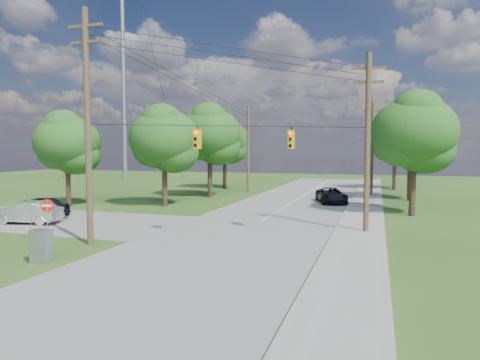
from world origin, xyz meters
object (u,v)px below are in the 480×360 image
(car_cross_silver, at_px, (27,213))
(pole_ne, at_px, (367,140))
(car_main_north, at_px, (331,195))
(do_not_enter_sign, at_px, (47,210))
(pole_north_e, at_px, (372,148))
(control_cabinet, at_px, (42,246))
(pole_sw, at_px, (88,124))
(pole_north_w, at_px, (248,148))
(car_cross_dark, at_px, (40,207))

(car_cross_silver, bearing_deg, pole_ne, 89.93)
(car_main_north, distance_m, do_not_enter_sign, 24.75)
(pole_ne, height_order, pole_north_e, pole_ne)
(control_cabinet, distance_m, do_not_enter_sign, 5.67)
(pole_sw, xyz_separation_m, car_cross_silver, (-7.92, 3.93, -5.46))
(do_not_enter_sign, bearing_deg, control_cabinet, -71.28)
(car_cross_silver, bearing_deg, car_main_north, 124.35)
(pole_north_e, relative_size, control_cabinet, 6.84)
(pole_sw, bearing_deg, do_not_enter_sign, 169.57)
(car_cross_silver, xyz_separation_m, control_cabinet, (8.25, -7.66, -0.03))
(pole_ne, xyz_separation_m, pole_north_w, (-13.90, 22.00, -0.34))
(pole_sw, relative_size, pole_ne, 1.14)
(car_cross_dark, distance_m, car_cross_silver, 2.58)
(pole_ne, bearing_deg, car_cross_silver, -170.29)
(car_cross_silver, height_order, do_not_enter_sign, do_not_enter_sign)
(pole_north_e, bearing_deg, pole_north_w, 180.00)
(pole_north_e, relative_size, pole_north_w, 1.00)
(car_cross_silver, distance_m, do_not_enter_sign, 5.81)
(pole_north_e, distance_m, car_cross_silver, 33.72)
(pole_north_w, height_order, car_main_north, pole_north_w)
(pole_north_w, bearing_deg, car_main_north, -37.91)
(car_cross_silver, bearing_deg, do_not_enter_sign, 44.72)
(pole_ne, xyz_separation_m, car_cross_dark, (-22.54, -1.34, -4.67))
(pole_ne, height_order, pole_north_w, pole_ne)
(pole_north_e, distance_m, pole_north_w, 13.90)
(pole_sw, relative_size, pole_north_e, 1.20)
(do_not_enter_sign, bearing_deg, pole_north_e, 39.14)
(pole_ne, bearing_deg, pole_sw, -150.62)
(pole_ne, height_order, control_cabinet, pole_ne)
(pole_north_w, bearing_deg, car_cross_silver, -106.34)
(pole_sw, relative_size, car_cross_dark, 2.67)
(pole_sw, relative_size, car_main_north, 2.39)
(pole_north_e, distance_m, control_cabinet, 36.10)
(pole_ne, xyz_separation_m, control_cabinet, (-13.18, -11.32, -4.74))
(pole_north_w, height_order, control_cabinet, pole_north_w)
(car_cross_dark, bearing_deg, car_main_north, 134.84)
(pole_north_w, distance_m, car_cross_silver, 27.10)
(pole_north_e, xyz_separation_m, car_cross_dark, (-22.54, -23.34, -4.33))
(pole_ne, bearing_deg, pole_north_w, 122.29)
(car_main_north, xyz_separation_m, do_not_enter_sign, (-13.35, -20.83, 0.88))
(pole_north_w, xyz_separation_m, car_main_north, (10.50, -8.18, -4.40))
(car_cross_dark, height_order, car_cross_silver, car_cross_dark)
(pole_north_e, relative_size, car_cross_dark, 2.23)
(control_cabinet, bearing_deg, do_not_enter_sign, 124.71)
(pole_north_e, bearing_deg, pole_sw, -114.52)
(car_main_north, bearing_deg, car_cross_silver, -152.69)
(pole_north_e, xyz_separation_m, car_main_north, (-3.40, -8.18, -4.40))
(pole_sw, bearing_deg, control_cabinet, -85.04)
(pole_north_w, distance_m, do_not_enter_sign, 29.35)
(car_cross_silver, relative_size, car_main_north, 0.88)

